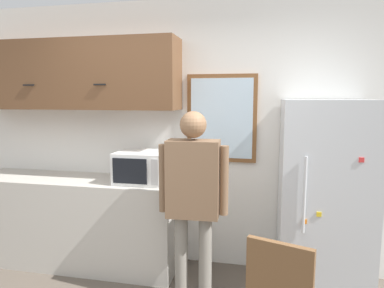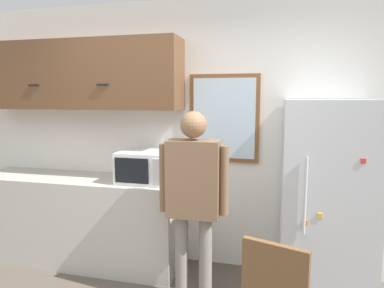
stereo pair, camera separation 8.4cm
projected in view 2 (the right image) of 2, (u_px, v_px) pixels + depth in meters
back_wall at (188, 135)px, 3.54m from camera, size 6.00×0.06×2.70m
counter at (79, 219)px, 3.61m from camera, size 2.17×0.59×0.91m
upper_cabinets at (78, 75)px, 3.51m from camera, size 2.17×0.40×0.69m
microwave at (144, 167)px, 3.35m from camera, size 0.47×0.41×0.30m
person at (193, 189)px, 2.80m from camera, size 0.58×0.24×1.63m
refrigerator at (326, 201)px, 2.92m from camera, size 0.73×0.74×1.72m
window at (224, 118)px, 3.39m from camera, size 0.69×0.05×0.87m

